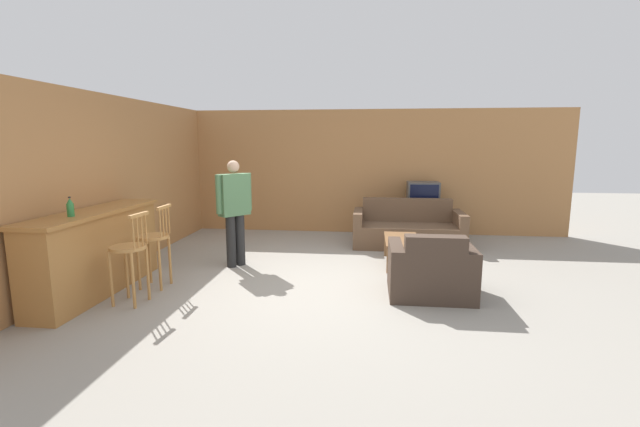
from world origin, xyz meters
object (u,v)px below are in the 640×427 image
object	(u,v)px
coffee_table	(402,243)
tv_unit	(422,222)
person_by_window	(235,208)
armchair_near	(431,272)
bar_chair_mid	(154,243)
couch_far	(407,230)
tv	(423,195)
bottle	(70,208)
bar_chair_near	(129,254)

from	to	relation	value
coffee_table	tv_unit	world-z (taller)	tv_unit
tv_unit	person_by_window	size ratio (longest dim) A/B	0.65
armchair_near	person_by_window	bearing A→B (deg)	160.55
bar_chair_mid	couch_far	bearing A→B (deg)	38.09
coffee_table	tv	bearing A→B (deg)	75.13
couch_far	tv_unit	xyz separation A→B (m)	(0.35, 0.78, 0.00)
bottle	person_by_window	size ratio (longest dim) A/B	0.14
tv	bottle	size ratio (longest dim) A/B	2.71
armchair_near	coffee_table	size ratio (longest dim) A/B	0.97
bar_chair_near	bar_chair_mid	world-z (taller)	same
bar_chair_near	bar_chair_mid	distance (m)	0.60
bar_chair_near	armchair_near	xyz separation A→B (m)	(3.60, 0.69, -0.30)
bar_chair_mid	armchair_near	world-z (taller)	bar_chair_mid
bar_chair_near	armchair_near	distance (m)	3.67
bar_chair_mid	tv	size ratio (longest dim) A/B	1.77
coffee_table	bottle	bearing A→B (deg)	-150.57
bar_chair_mid	bottle	xyz separation A→B (m)	(-0.59, -0.74, 0.57)
tv	bottle	world-z (taller)	bottle
bar_chair_mid	tv	distance (m)	5.27
bar_chair_near	person_by_window	world-z (taller)	person_by_window
bar_chair_near	bottle	bearing A→B (deg)	-166.64
bar_chair_mid	person_by_window	distance (m)	1.36
person_by_window	tv	bearing A→B (deg)	38.10
bar_chair_mid	couch_far	size ratio (longest dim) A/B	0.55
person_by_window	coffee_table	bearing A→B (deg)	8.48
tv_unit	person_by_window	distance (m)	4.04
tv	coffee_table	bearing A→B (deg)	-104.87
tv	person_by_window	bearing A→B (deg)	-141.90
tv	couch_far	bearing A→B (deg)	-114.38
coffee_table	armchair_near	bearing A→B (deg)	-79.45
couch_far	coffee_table	size ratio (longest dim) A/B	1.87
tv	tv_unit	bearing A→B (deg)	90.00
bar_chair_near	armchair_near	world-z (taller)	bar_chair_near
coffee_table	tv	xyz separation A→B (m)	(0.55, 2.07, 0.52)
tv_unit	coffee_table	bearing A→B (deg)	-104.85
tv_unit	person_by_window	world-z (taller)	person_by_window
coffee_table	bar_chair_near	bearing A→B (deg)	-148.11
tv_unit	person_by_window	xyz separation A→B (m)	(-3.14, -2.46, 0.62)
coffee_table	tv_unit	xyz separation A→B (m)	(0.55, 2.08, -0.05)
tv	bottle	xyz separation A→B (m)	(-4.48, -4.29, 0.31)
person_by_window	armchair_near	bearing A→B (deg)	-19.45
armchair_near	bottle	world-z (taller)	bottle
bar_chair_mid	bar_chair_near	bearing A→B (deg)	-90.01
armchair_near	bottle	xyz separation A→B (m)	(-4.19, -0.83, 0.87)
bar_chair_near	couch_far	distance (m)	4.90
bar_chair_near	tv_unit	bearing A→B (deg)	46.88
couch_far	tv_unit	size ratio (longest dim) A/B	1.89
armchair_near	person_by_window	xyz separation A→B (m)	(-2.85, 1.00, 0.62)
armchair_near	tv_unit	size ratio (longest dim) A/B	0.97
tv	person_by_window	distance (m)	3.99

